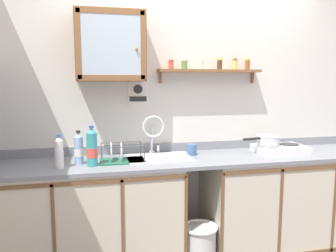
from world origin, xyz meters
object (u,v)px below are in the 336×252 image
at_px(sink, 158,158).
at_px(bottle_water_blue_1, 79,149).
at_px(hot_plate_stove, 280,149).
at_px(warning_sign, 138,93).
at_px(dish_rack, 121,158).
at_px(bottle_opaque_white_0, 59,153).
at_px(bottle_detergent_teal_2, 92,148).
at_px(trash_bin, 200,249).
at_px(mug, 192,149).
at_px(saucepan, 268,140).
at_px(wall_cabinet, 111,46).

height_order(sink, bottle_water_blue_1, sink).
bearing_deg(hot_plate_stove, warning_sign, 167.52).
height_order(bottle_water_blue_1, dish_rack, bottle_water_blue_1).
bearing_deg(bottle_opaque_white_0, bottle_detergent_teal_2, 3.81).
bearing_deg(dish_rack, trash_bin, -17.41).
relative_size(bottle_water_blue_1, mug, 2.14).
distance_m(bottle_water_blue_1, dish_rack, 0.34).
height_order(bottle_opaque_white_0, bottle_detergent_teal_2, bottle_detergent_teal_2).
distance_m(dish_rack, warning_sign, 0.63).
xyz_separation_m(saucepan, warning_sign, (-1.15, 0.26, 0.43)).
relative_size(bottle_opaque_white_0, bottle_detergent_teal_2, 0.83).
bearing_deg(bottle_opaque_white_0, bottle_water_blue_1, 36.91).
xyz_separation_m(sink, saucepan, (1.02, -0.00, 0.12)).
relative_size(saucepan, mug, 2.98).
distance_m(bottle_opaque_white_0, warning_sign, 0.89).
bearing_deg(mug, sink, -168.97).
bearing_deg(mug, trash_bin, -92.43).
xyz_separation_m(bottle_detergent_teal_2, trash_bin, (0.85, -0.10, -0.87)).
height_order(warning_sign, trash_bin, warning_sign).
bearing_deg(sink, trash_bin, -39.41).
bearing_deg(bottle_detergent_teal_2, bottle_opaque_white_0, -176.19).
xyz_separation_m(bottle_opaque_white_0, mug, (1.10, 0.22, -0.07)).
distance_m(hot_plate_stove, mug, 0.82).
xyz_separation_m(bottle_opaque_white_0, dish_rack, (0.47, 0.11, -0.08)).
xyz_separation_m(saucepan, bottle_opaque_white_0, (-1.81, -0.16, -0.00)).
relative_size(bottle_opaque_white_0, bottle_water_blue_1, 0.97).
bearing_deg(warning_sign, bottle_detergent_teal_2, -136.10).
distance_m(hot_plate_stove, bottle_detergent_teal_2, 1.69).
bearing_deg(saucepan, sink, 179.73).
relative_size(hot_plate_stove, saucepan, 1.19).
bearing_deg(saucepan, dish_rack, -178.00).
bearing_deg(hot_plate_stove, sink, 178.62).
bearing_deg(mug, wall_cabinet, 174.27).
bearing_deg(bottle_detergent_teal_2, sink, 14.82).
distance_m(bottle_detergent_teal_2, trash_bin, 1.22).
bearing_deg(trash_bin, bottle_water_blue_1, 168.67).
relative_size(bottle_detergent_teal_2, warning_sign, 1.26).
relative_size(hot_plate_stove, bottle_water_blue_1, 1.66).
height_order(saucepan, trash_bin, saucepan).
distance_m(bottle_opaque_white_0, bottle_water_blue_1, 0.17).
height_order(wall_cabinet, trash_bin, wall_cabinet).
height_order(hot_plate_stove, bottle_water_blue_1, bottle_water_blue_1).
relative_size(mug, trash_bin, 0.29).
bearing_deg(trash_bin, dish_rack, 162.59).
height_order(bottle_opaque_white_0, mug, bottle_opaque_white_0).
xyz_separation_m(sink, wall_cabinet, (-0.37, 0.13, 0.94)).
xyz_separation_m(dish_rack, warning_sign, (0.19, 0.30, 0.52)).
xyz_separation_m(saucepan, bottle_detergent_teal_2, (-1.57, -0.14, 0.02)).
xyz_separation_m(wall_cabinet, trash_bin, (0.67, -0.38, -1.67)).
bearing_deg(warning_sign, bottle_opaque_white_0, -147.70).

